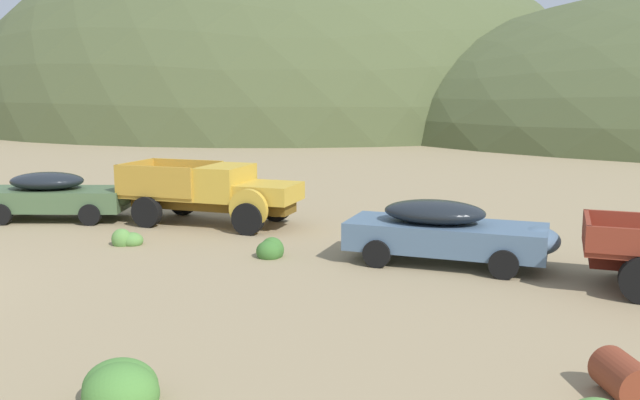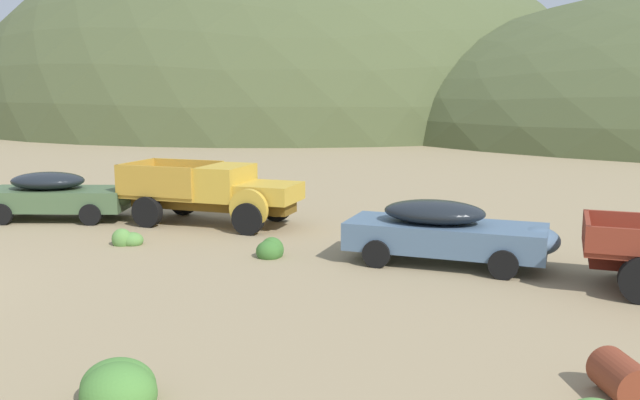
{
  "view_description": "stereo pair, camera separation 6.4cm",
  "coord_description": "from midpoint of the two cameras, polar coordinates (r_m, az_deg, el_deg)",
  "views": [
    {
      "loc": [
        12.67,
        -10.49,
        4.31
      ],
      "look_at": [
        8.33,
        7.16,
        1.27
      ],
      "focal_mm": 38.06,
      "sensor_mm": 36.0,
      "label": 1
    },
    {
      "loc": [
        12.73,
        -10.47,
        4.31
      ],
      "look_at": [
        8.33,
        7.16,
        1.27
      ],
      "focal_mm": 38.06,
      "sensor_mm": 36.0,
      "label": 2
    }
  ],
  "objects": [
    {
      "name": "truck_faded_yellow",
      "position": [
        21.51,
        -8.12,
        0.57
      ],
      "size": [
        5.79,
        2.84,
        1.91
      ],
      "rotation": [
        0.0,
        0.0,
        -0.09
      ],
      "color": "brown",
      "rests_on": "ground"
    },
    {
      "name": "car_chalk_blue",
      "position": [
        16.88,
        11.09,
        -2.63
      ],
      "size": [
        5.23,
        2.43,
        1.57
      ],
      "rotation": [
        0.0,
        0.0,
        -0.11
      ],
      "color": "slate",
      "rests_on": "ground"
    },
    {
      "name": "bush_lone_scrub",
      "position": [
        9.97,
        -16.4,
        -15.11
      ],
      "size": [
        1.19,
        1.17,
        0.84
      ],
      "color": "#4C8438",
      "rests_on": "ground"
    },
    {
      "name": "oil_drum_foreground",
      "position": [
        10.62,
        24.2,
        -13.51
      ],
      "size": [
        0.87,
        1.03,
        0.61
      ],
      "color": "brown",
      "rests_on": "ground"
    },
    {
      "name": "bush_between_trucks",
      "position": [
        19.5,
        -15.9,
        -3.23
      ],
      "size": [
        0.84,
        0.66,
        0.6
      ],
      "color": "#5B8E42",
      "rests_on": "ground"
    },
    {
      "name": "bush_near_barrel",
      "position": [
        17.44,
        -4.16,
        -4.29
      ],
      "size": [
        0.7,
        0.7,
        0.66
      ],
      "color": "#3D702D",
      "rests_on": "ground"
    },
    {
      "name": "car_weathered_green",
      "position": [
        23.76,
        -20.86,
        0.41
      ],
      "size": [
        5.08,
        2.86,
        1.57
      ],
      "rotation": [
        0.0,
        0.0,
        0.23
      ],
      "color": "#47603D",
      "rests_on": "ground"
    },
    {
      "name": "hill_distant",
      "position": [
        84.63,
        -2.7,
        6.55
      ],
      "size": [
        72.76,
        72.47,
        43.83
      ],
      "primitive_type": "ellipsoid",
      "color": "#4C5633",
      "rests_on": "ground"
    }
  ]
}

